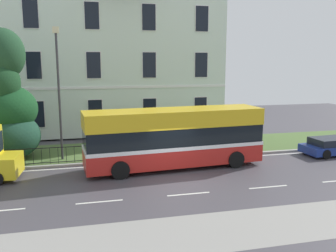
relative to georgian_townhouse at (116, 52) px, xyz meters
name	(u,v)px	position (x,y,z in m)	size (l,w,h in m)	color
ground_plane	(173,176)	(1.46, -15.02, -6.78)	(60.00, 56.00, 0.18)	#434047
georgian_townhouse	(116,52)	(0.00, 0.00, 0.00)	(17.31, 9.81, 13.23)	silver
iron_verge_railing	(136,150)	(0.00, -11.63, -6.14)	(15.53, 0.04, 0.97)	black
evergreen_tree	(6,105)	(-7.51, -9.64, -3.36)	(3.66, 3.83, 7.82)	#423328
single_decker_bus	(174,137)	(1.89, -13.59, -5.01)	(10.20, 3.12, 3.33)	red
parked_hatchback_00	(333,146)	(12.64, -13.15, -6.21)	(4.29, 2.13, 1.10)	navy
street_lamp_post	(59,86)	(-4.38, -10.72, -2.24)	(0.36, 0.24, 7.79)	#333338
litter_bin	(181,143)	(3.02, -10.81, -6.03)	(0.48, 0.48, 1.21)	#23472D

